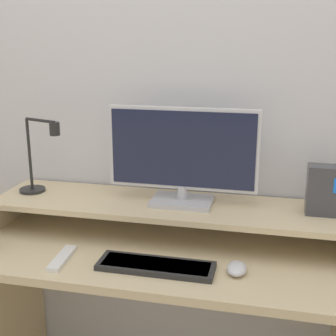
% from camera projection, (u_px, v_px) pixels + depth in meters
% --- Properties ---
extents(wall_back, '(6.00, 0.05, 2.50)m').
position_uv_depth(wall_back, '(181.00, 93.00, 1.86)').
color(wall_back, silver).
rests_on(wall_back, ground_plane).
extents(desk, '(1.37, 0.60, 0.73)m').
position_uv_depth(desk, '(161.00, 298.00, 1.74)').
color(desk, beige).
rests_on(desk, ground_plane).
extents(monitor_shelf, '(1.37, 0.33, 0.13)m').
position_uv_depth(monitor_shelf, '(169.00, 208.00, 1.79)').
color(monitor_shelf, beige).
rests_on(monitor_shelf, desk).
extents(monitor, '(0.56, 0.16, 0.37)m').
position_uv_depth(monitor, '(183.00, 155.00, 1.73)').
color(monitor, '#BCBCC1').
rests_on(monitor, monitor_shelf).
extents(desk_lamp, '(0.21, 0.12, 0.31)m').
position_uv_depth(desk_lamp, '(39.00, 162.00, 1.86)').
color(desk_lamp, black).
rests_on(desk_lamp, monitor_shelf).
extents(router_dock, '(0.12, 0.08, 0.18)m').
position_uv_depth(router_dock, '(324.00, 190.00, 1.65)').
color(router_dock, '#3D3D42').
rests_on(router_dock, monitor_shelf).
extents(keyboard, '(0.39, 0.12, 0.02)m').
position_uv_depth(keyboard, '(156.00, 266.00, 1.55)').
color(keyboard, '#282828').
rests_on(keyboard, desk).
extents(mouse, '(0.06, 0.09, 0.03)m').
position_uv_depth(mouse, '(237.00, 269.00, 1.51)').
color(mouse, silver).
rests_on(mouse, desk).
extents(remote_control, '(0.05, 0.18, 0.02)m').
position_uv_depth(remote_control, '(62.00, 258.00, 1.60)').
color(remote_control, white).
rests_on(remote_control, desk).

